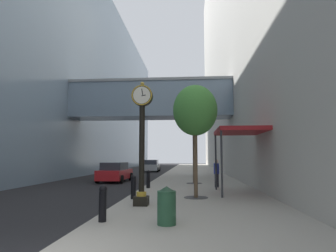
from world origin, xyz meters
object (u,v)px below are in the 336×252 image
Objects in this scene: street_clock at (142,136)px; bollard_fifth at (148,179)px; bollard_nearest at (103,202)px; pedestrian_walking at (217,172)px; street_tree_mid_near at (194,118)px; bollard_fourth at (142,182)px; trash_bin at (167,205)px; car_red_mid at (115,172)px; street_tree_near at (195,111)px; bollard_third at (133,186)px; car_silver_near at (152,166)px.

bollard_fifth is at bearing 95.93° from street_clock.
pedestrian_walking reaches higher than bollard_nearest.
street_tree_mid_near reaches higher than pedestrian_walking.
bollard_fourth is 0.18× the size of street_tree_mid_near.
street_clock is 4.64× the size of trash_bin.
car_red_mid is at bearing 121.72° from bollard_fifth.
street_clock is 4.63× the size of bollard_fifth.
bollard_nearest is at bearing -118.30° from street_tree_near.
pedestrian_walking is 0.39× the size of car_red_mid.
street_clock is 2.86× the size of pedestrian_walking.
bollard_third reaches higher than trash_bin.
car_red_mid is at bearing 109.85° from trash_bin.
car_red_mid is at bearing 147.34° from pedestrian_walking.
trash_bin is at bearing -6.83° from bollard_nearest.
bollard_third is 4.53m from bollard_fifth.
street_clock reaches higher than bollard_third.
bollard_third and bollard_fourth have the same top height.
street_tree_near is at bearing -77.82° from car_silver_near.
bollard_third is at bearing 90.00° from bollard_nearest.
street_clock is 9.94m from street_tree_mid_near.
bollard_fourth is 4.74m from street_tree_near.
bollard_third and bollard_fifth have the same top height.
street_tree_near reaches higher than pedestrian_walking.
street_clock is 2.77m from bollard_third.
pedestrian_walking is at bearing 36.61° from bollard_fourth.
street_tree_near is at bearing -106.03° from pedestrian_walking.
bollard_fourth is 5.16m from pedestrian_walking.
bollard_fifth is 0.62× the size of pedestrian_walking.
trash_bin is 15.97m from car_red_mid.
bollard_fourth is 7.46m from street_tree_mid_near.
street_tree_near reaches higher than street_clock.
car_silver_near is at bearing 87.01° from car_red_mid.
bollard_fifth is 6.73m from car_red_mid.
street_tree_near is 26.26m from car_silver_near.
pedestrian_walking is at bearing 67.28° from bollard_nearest.
car_silver_near is at bearing 108.26° from pedestrian_walking.
street_tree_near is (2.78, 5.17, 3.47)m from bollard_nearest.
street_tree_near is at bearing -30.38° from bollard_fourth.
pedestrian_walking is (3.49, 6.99, -1.77)m from street_clock.
pedestrian_walking is at bearing -32.66° from car_red_mid.
bollard_third is 1.00× the size of trash_bin.
car_silver_near is (-5.50, 25.46, -3.38)m from street_tree_near.
bollard_fifth is (-0.64, 6.18, -2.13)m from street_clock.
bollard_fourth is at bearing -90.00° from bollard_fifth.
car_red_mid reaches higher than bollard_third.
street_tree_near is (2.14, 2.28, 1.34)m from street_clock.
car_silver_near is 1.02× the size of car_red_mid.
bollard_third is 10.85m from car_red_mid.
bollard_third is 26.24m from car_silver_near.
street_tree_near is (2.78, 0.64, 3.47)m from bollard_third.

